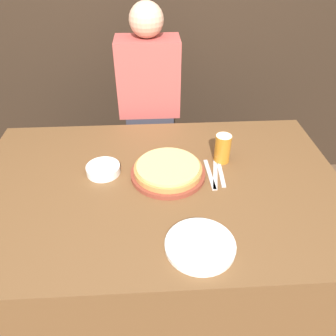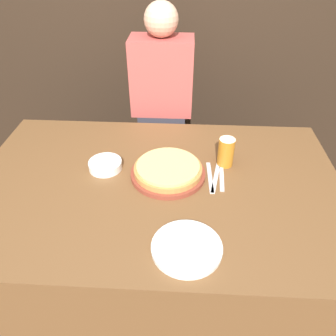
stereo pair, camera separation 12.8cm
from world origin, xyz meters
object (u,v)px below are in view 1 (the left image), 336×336
fork (210,174)px  spoon (221,174)px  pizza_on_board (168,171)px  beer_glass (223,147)px  side_bowl (103,169)px  dinner_knife (215,174)px  dinner_plate (200,245)px  diner_person (150,122)px

fork → spoon: (0.05, 0.00, 0.00)m
pizza_on_board → beer_glass: size_ratio=2.43×
side_bowl → dinner_knife: side_bowl is taller
fork → pizza_on_board: bearing=178.0°
fork → spoon: size_ratio=1.17×
dinner_plate → dinner_knife: dinner_plate is taller
fork → dinner_knife: bearing=0.0°
beer_glass → side_bowl: bearing=-173.5°
dinner_plate → side_bowl: 0.57m
side_bowl → diner_person: (0.21, 0.61, -0.11)m
pizza_on_board → fork: size_ratio=1.54×
pizza_on_board → side_bowl: (-0.28, 0.04, -0.01)m
pizza_on_board → dinner_plate: bearing=-77.9°
beer_glass → side_bowl: size_ratio=0.90×
side_bowl → spoon: 0.52m
dinner_knife → spoon: same height
fork → diner_person: diner_person is taller
side_bowl → fork: size_ratio=0.70×
spoon → pizza_on_board: bearing=178.4°
beer_glass → dinner_knife: size_ratio=0.64×
beer_glass → side_bowl: beer_glass is taller
fork → dinner_knife: same height
dinner_knife → diner_person: (-0.28, 0.65, -0.10)m
side_bowl → spoon: bearing=-4.7°
diner_person → side_bowl: bearing=-108.9°
pizza_on_board → beer_glass: bearing=21.0°
side_bowl → beer_glass: bearing=6.5°
beer_glass → pizza_on_board: bearing=-159.0°
dinner_plate → diner_person: size_ratio=0.18×
side_bowl → fork: side_bowl is taller
beer_glass → diner_person: (-0.32, 0.55, -0.17)m
fork → spoon: bearing=0.0°
pizza_on_board → beer_glass: 0.27m
side_bowl → spoon: (0.51, -0.04, -0.02)m
beer_glass → spoon: size_ratio=0.74×
beer_glass → fork: (-0.07, -0.10, -0.07)m
dinner_plate → side_bowl: size_ratio=1.64×
dinner_plate → side_bowl: side_bowl is taller
diner_person → fork: bearing=-68.9°
pizza_on_board → beer_glass: beer_glass is taller
dinner_plate → fork: 0.40m
beer_glass → fork: 0.14m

